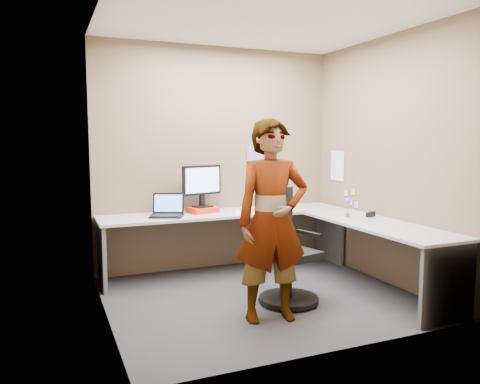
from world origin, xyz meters
name	(u,v)px	position (x,y,z in m)	size (l,w,h in m)	color
ground	(261,297)	(0.00, 0.00, 0.00)	(3.00, 3.00, 0.00)	#242328
wall_back	(217,158)	(0.00, 1.30, 1.35)	(3.00, 3.00, 0.00)	brown
wall_right	(385,161)	(1.50, 0.00, 1.35)	(2.70, 2.70, 0.00)	brown
wall_left	(103,167)	(-1.50, 0.00, 1.35)	(2.70, 2.70, 0.00)	brown
ceiling	(263,21)	(0.00, 0.00, 2.70)	(3.00, 3.00, 0.00)	white
desk	(282,230)	(0.44, 0.39, 0.59)	(2.98, 2.58, 0.73)	#AFAFAF
paper_ream	(203,210)	(-0.27, 1.05, 0.76)	(0.32, 0.24, 0.06)	red
monitor	(202,182)	(-0.27, 1.07, 1.08)	(0.51, 0.21, 0.49)	black
laptop	(167,210)	(-0.72, 0.96, 0.79)	(0.44, 0.41, 0.25)	black
trackball_mouse	(169,212)	(-0.68, 1.06, 0.76)	(0.12, 0.08, 0.07)	#B7B7BC
origami	(237,212)	(0.05, 0.75, 0.76)	(0.10, 0.10, 0.06)	white
stapler	(371,214)	(1.35, 0.04, 0.76)	(0.15, 0.04, 0.06)	black
flower	(348,204)	(1.11, 0.13, 0.87)	(0.07, 0.07, 0.22)	brown
calendar_purple	(258,162)	(0.55, 1.29, 1.30)	(0.30, 0.01, 0.40)	#846BB7
calendar_white	(337,166)	(1.49, 0.90, 1.25)	(0.01, 0.28, 0.38)	white
sticky_note_a	(353,192)	(1.49, 0.55, 0.95)	(0.01, 0.07, 0.07)	#F2E059
sticky_note_b	(351,202)	(1.49, 0.60, 0.82)	(0.01, 0.07, 0.07)	pink
sticky_note_c	(357,205)	(1.49, 0.48, 0.80)	(0.01, 0.07, 0.07)	pink
sticky_note_d	(346,193)	(1.49, 0.70, 0.92)	(0.01, 0.07, 0.07)	#F2E059
office_chair	(285,257)	(0.16, -0.18, 0.45)	(0.62, 0.59, 1.09)	black
person	(272,221)	(-0.16, -0.54, 0.88)	(0.64, 0.42, 1.77)	#999399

